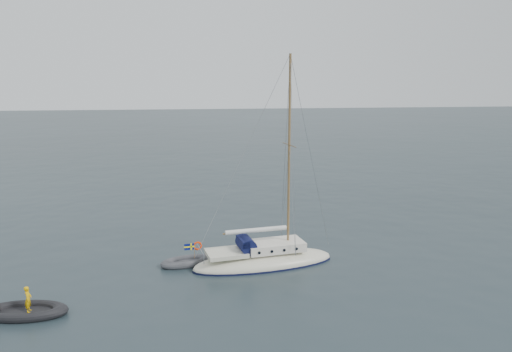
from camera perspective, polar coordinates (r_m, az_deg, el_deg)
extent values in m
plane|color=black|center=(30.90, 1.13, -9.37)|extent=(300.00, 300.00, 0.00)
ellipsoid|color=beige|center=(29.84, 0.89, -9.85)|extent=(8.49, 2.64, 1.41)
cube|color=silver|center=(29.61, 2.17, -8.02)|extent=(3.39, 1.79, 0.52)
cube|color=beige|center=(29.32, -3.53, -8.55)|extent=(2.26, 1.79, 0.24)
cylinder|color=#0D1136|center=(29.29, -1.21, -7.70)|extent=(0.91, 1.56, 0.91)
cube|color=#0D1136|center=(29.21, -1.59, -7.37)|extent=(0.42, 1.56, 0.38)
cylinder|color=olive|center=(28.47, 3.94, 2.38)|extent=(0.14, 0.14, 11.31)
cylinder|color=olive|center=(28.38, 3.95, 3.51)|extent=(0.05, 2.07, 0.05)
cylinder|color=olive|center=(29.13, -0.02, -6.25)|extent=(3.96, 0.09, 0.09)
cylinder|color=silver|center=(29.11, -0.02, -6.17)|extent=(3.68, 0.26, 0.26)
cylinder|color=gray|center=(29.11, -6.52, -7.90)|extent=(0.04, 2.07, 0.04)
torus|color=#FF2E00|center=(29.65, -6.65, -7.55)|extent=(0.51, 0.09, 0.51)
cylinder|color=olive|center=(29.14, -7.17, -8.09)|extent=(0.03, 0.03, 0.85)
cube|color=#091359|center=(29.05, -7.75, -7.58)|extent=(0.57, 0.02, 0.36)
cube|color=yellow|center=(29.05, -7.75, -7.58)|extent=(0.58, 0.03, 0.08)
cube|color=yellow|center=(29.05, -7.54, -7.58)|extent=(0.08, 0.03, 0.38)
cylinder|color=black|center=(30.28, -0.43, -7.58)|extent=(0.17, 0.06, 0.17)
cylinder|color=black|center=(28.59, 0.05, -8.73)|extent=(0.17, 0.06, 0.17)
cylinder|color=black|center=(30.38, 0.99, -7.51)|extent=(0.17, 0.06, 0.17)
cylinder|color=black|center=(28.70, 1.56, -8.66)|extent=(0.17, 0.06, 0.17)
cylinder|color=black|center=(30.50, 2.40, -7.44)|extent=(0.17, 0.06, 0.17)
cylinder|color=black|center=(28.82, 3.05, -8.58)|extent=(0.17, 0.06, 0.17)
cylinder|color=black|center=(30.64, 3.80, -7.37)|extent=(0.17, 0.06, 0.17)
cylinder|color=black|center=(28.97, 4.53, -8.49)|extent=(0.17, 0.06, 0.17)
cube|color=#434448|center=(30.10, -7.98, -9.79)|extent=(1.88, 0.77, 0.11)
cube|color=black|center=(26.26, -24.91, -13.97)|extent=(2.48, 1.03, 0.12)
imported|color=#EBAE07|center=(25.94, -24.59, -12.66)|extent=(0.35, 0.49, 1.24)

